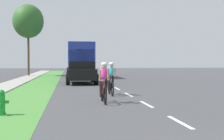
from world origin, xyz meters
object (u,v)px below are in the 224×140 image
Objects in this scene: cyclist_lead at (104,82)px; pickup_black at (81,72)px; street_tree_far at (28,21)px; bus_blue at (80,59)px; fire_hydrant_green at (1,103)px; cyclist_trailing at (111,78)px.

cyclist_lead is 0.34× the size of pickup_black.
bus_blue is at bearing -23.23° from street_tree_far.
cyclist_lead is 0.15× the size of bus_blue.
street_tree_far is at bearing 95.35° from fire_hydrant_green.
cyclist_lead reaches higher than fire_hydrant_green.
fire_hydrant_green is at bearing -128.09° from cyclist_trailing.
street_tree_far reaches higher than cyclist_trailing.
street_tree_far is (-6.54, 22.02, 5.46)m from cyclist_trailing.
cyclist_lead is (3.34, 2.34, 0.44)m from fire_hydrant_green.
cyclist_trailing is 19.59m from bus_blue.
fire_hydrant_green is 4.10m from cyclist_lead.
pickup_black is 15.75m from street_tree_far.
pickup_black is at bearing 77.63° from fire_hydrant_green.
fire_hydrant_green is at bearing -144.92° from cyclist_lead.
cyclist_lead is 0.21× the size of street_tree_far.
bus_blue is at bearing 82.54° from fire_hydrant_green.
cyclist_lead is 2.84m from cyclist_trailing.
fire_hydrant_green is 6.51m from cyclist_trailing.
pickup_black is 0.44× the size of bus_blue.
cyclist_lead and cyclist_trailing have the same top height.
fire_hydrant_green is at bearing -84.65° from street_tree_far.
street_tree_far is at bearing 111.76° from pickup_black.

